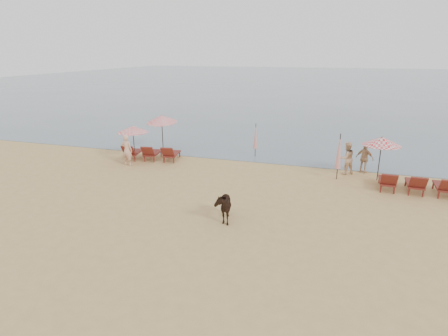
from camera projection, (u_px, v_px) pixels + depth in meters
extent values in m
plane|color=tan|center=(184.00, 234.00, 13.97)|extent=(120.00, 120.00, 0.00)
cube|color=#51606B|center=(321.00, 80.00, 86.77)|extent=(160.00, 140.00, 0.06)
cube|color=maroon|center=(134.00, 152.00, 23.76)|extent=(0.96, 1.68, 0.09)
cube|color=maroon|center=(128.00, 151.00, 22.87)|extent=(0.80, 0.62, 0.69)
cube|color=maroon|center=(153.00, 153.00, 23.57)|extent=(0.96, 1.68, 0.09)
cube|color=maroon|center=(148.00, 151.00, 22.68)|extent=(0.80, 0.62, 0.69)
cube|color=maroon|center=(172.00, 154.00, 23.39)|extent=(0.96, 1.68, 0.09)
cube|color=maroon|center=(168.00, 152.00, 22.49)|extent=(0.80, 0.62, 0.69)
cube|color=maroon|center=(387.00, 181.00, 18.52)|extent=(0.78, 1.60, 0.09)
cube|color=maroon|center=(389.00, 180.00, 17.66)|extent=(0.75, 0.54, 0.69)
cube|color=maroon|center=(415.00, 184.00, 18.14)|extent=(0.78, 1.60, 0.09)
cube|color=maroon|center=(418.00, 183.00, 17.28)|extent=(0.75, 0.54, 0.69)
cube|color=maroon|center=(444.00, 186.00, 17.75)|extent=(0.78, 1.60, 0.09)
cylinder|color=black|center=(134.00, 144.00, 23.27)|extent=(0.05, 0.05, 1.99)
cone|color=red|center=(133.00, 129.00, 22.99)|extent=(1.90, 1.90, 0.41)
sphere|color=black|center=(133.00, 126.00, 22.93)|extent=(0.07, 0.07, 0.07)
cylinder|color=black|center=(162.00, 135.00, 25.16)|extent=(0.05, 0.05, 2.29)
cone|color=red|center=(162.00, 119.00, 24.83)|extent=(2.02, 2.06, 0.69)
sphere|color=black|center=(161.00, 116.00, 24.77)|extent=(0.09, 0.09, 0.09)
cylinder|color=black|center=(379.00, 161.00, 19.49)|extent=(0.05, 0.05, 2.17)
cone|color=red|center=(382.00, 141.00, 19.18)|extent=(1.93, 1.93, 0.43)
sphere|color=black|center=(382.00, 137.00, 19.12)|extent=(0.08, 0.08, 0.08)
cylinder|color=black|center=(255.00, 140.00, 23.98)|extent=(0.05, 0.05, 2.16)
cone|color=red|center=(256.00, 136.00, 23.90)|extent=(0.26, 0.26, 1.62)
cylinder|color=black|center=(339.00, 157.00, 19.59)|extent=(0.05, 0.05, 2.48)
cone|color=red|center=(339.00, 151.00, 19.50)|extent=(0.30, 0.30, 1.86)
imported|color=black|center=(222.00, 205.00, 14.95)|extent=(1.18, 1.68, 1.30)
imported|color=#D7A286|center=(127.00, 150.00, 22.18)|extent=(0.69, 0.47, 1.85)
imported|color=#E1B58C|center=(347.00, 158.00, 20.58)|extent=(1.11, 1.07, 1.81)
imported|color=tan|center=(365.00, 158.00, 20.78)|extent=(1.07, 0.78, 1.68)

